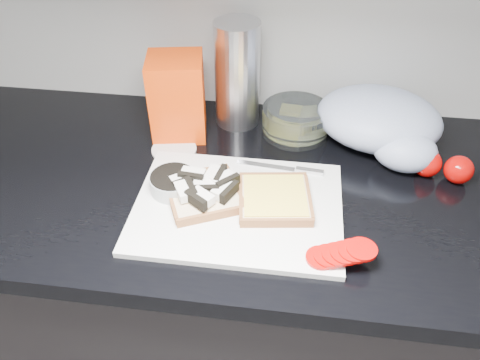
% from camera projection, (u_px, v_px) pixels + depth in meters
% --- Properties ---
extents(base_cabinet, '(3.50, 0.60, 0.86)m').
position_uv_depth(base_cabinet, '(266.00, 310.00, 1.28)').
color(base_cabinet, black).
rests_on(base_cabinet, ground).
extents(countertop, '(3.50, 0.64, 0.04)m').
position_uv_depth(countertop, '(274.00, 187.00, 0.99)').
color(countertop, black).
rests_on(countertop, base_cabinet).
extents(cutting_board, '(0.40, 0.30, 0.01)m').
position_uv_depth(cutting_board, '(238.00, 207.00, 0.91)').
color(cutting_board, white).
rests_on(cutting_board, countertop).
extents(bread_left, '(0.19, 0.19, 0.04)m').
position_uv_depth(bread_left, '(204.00, 191.00, 0.91)').
color(bread_left, beige).
rests_on(bread_left, cutting_board).
extents(bread_right, '(0.16, 0.16, 0.02)m').
position_uv_depth(bread_right, '(275.00, 199.00, 0.90)').
color(bread_right, beige).
rests_on(bread_right, cutting_board).
extents(tomato_slices, '(0.13, 0.08, 0.03)m').
position_uv_depth(tomato_slices, '(341.00, 254.00, 0.79)').
color(tomato_slices, '#B50704').
rests_on(tomato_slices, cutting_board).
extents(knife, '(0.19, 0.03, 0.01)m').
position_uv_depth(knife, '(291.00, 169.00, 0.99)').
color(knife, silver).
rests_on(knife, cutting_board).
extents(seed_tub, '(0.09, 0.09, 0.05)m').
position_uv_depth(seed_tub, '(173.00, 184.00, 0.93)').
color(seed_tub, '#A5AAAA').
rests_on(seed_tub, countertop).
extents(tub_lid, '(0.12, 0.12, 0.01)m').
position_uv_depth(tub_lid, '(174.00, 150.00, 1.06)').
color(tub_lid, silver).
rests_on(tub_lid, countertop).
extents(glass_bowl, '(0.16, 0.16, 0.07)m').
position_uv_depth(glass_bowl, '(296.00, 120.00, 1.10)').
color(glass_bowl, silver).
rests_on(glass_bowl, countertop).
extents(bread_bag, '(0.14, 0.13, 0.19)m').
position_uv_depth(bread_bag, '(177.00, 97.00, 1.06)').
color(bread_bag, '#E33A03').
rests_on(bread_bag, countertop).
extents(steel_canister, '(0.10, 0.10, 0.25)m').
position_uv_depth(steel_canister, '(237.00, 75.00, 1.07)').
color(steel_canister, '#B8B8BD').
rests_on(steel_canister, countertop).
extents(grocery_bag, '(0.32, 0.29, 0.12)m').
position_uv_depth(grocery_bag, '(382.00, 123.00, 1.04)').
color(grocery_bag, '#ACB6D4').
rests_on(grocery_bag, countertop).
extents(whole_tomatoes, '(0.12, 0.07, 0.06)m').
position_uv_depth(whole_tomatoes, '(443.00, 166.00, 0.97)').
color(whole_tomatoes, '#B50704').
rests_on(whole_tomatoes, countertop).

